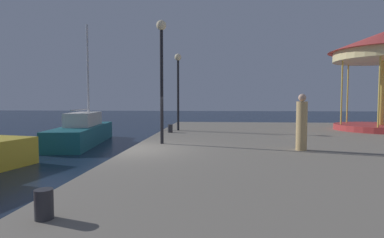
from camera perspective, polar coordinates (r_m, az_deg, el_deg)
The scene contains 9 objects.
ground_plane at distance 10.48m, azimuth -11.59°, elevation -9.73°, with size 120.00×120.00×0.00m, color #162338.
quay_dock at distance 11.13m, azimuth 30.80°, elevation -7.27°, with size 15.50×25.38×0.80m, color gray.
sailboat_teal at distance 17.88m, azimuth -19.53°, elevation -2.22°, with size 2.73×7.09×6.73m.
carousel at distance 19.16m, azimuth 31.81°, elevation 9.71°, with size 5.36×5.36×5.14m.
lamp_post_mid_promenade at distance 11.33m, azimuth -5.65°, elevation 10.76°, with size 0.36×0.36×4.44m.
lamp_post_far_end at distance 16.31m, azimuth -2.59°, elevation 7.64°, with size 0.36×0.36×4.01m.
bollard_center at distance 4.68m, azimuth -25.66°, elevation -14.00°, with size 0.24×0.24×0.40m, color #2D2D33.
bollard_south at distance 15.20m, azimuth -4.05°, elevation -1.75°, with size 0.24×0.24×0.40m, color #2D2D33.
person_mid_promenade at distance 10.32m, azimuth 19.59°, elevation -0.86°, with size 0.34×0.34×1.78m.
Camera 1 is at (2.86, -9.80, 2.38)m, focal length 28.89 mm.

